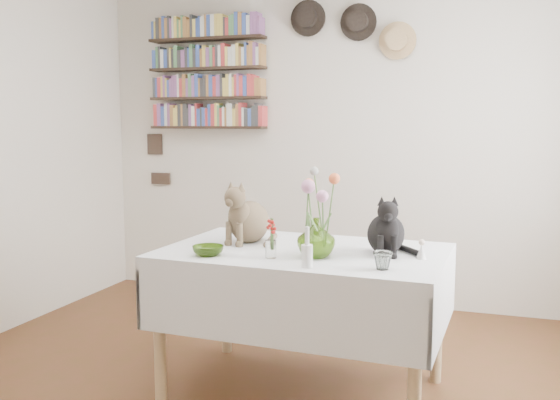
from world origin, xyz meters
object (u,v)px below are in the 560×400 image
at_px(dining_table, 304,285).
at_px(black_cat, 386,223).
at_px(tabby_cat, 249,211).
at_px(bookshelf_unit, 207,73).
at_px(flower_vase, 316,238).

bearing_deg(dining_table, black_cat, 7.20).
relative_size(tabby_cat, black_cat, 1.14).
bearing_deg(tabby_cat, bookshelf_unit, 136.85).
distance_m(dining_table, flower_vase, 0.35).
bearing_deg(black_cat, bookshelf_unit, 124.38).
distance_m(black_cat, bookshelf_unit, 2.57).
distance_m(dining_table, bookshelf_unit, 2.49).
xyz_separation_m(black_cat, flower_vase, (-0.31, -0.21, -0.06)).
height_order(tabby_cat, black_cat, tabby_cat).
relative_size(black_cat, bookshelf_unit, 0.31).
bearing_deg(tabby_cat, black_cat, 10.36).
bearing_deg(black_cat, dining_table, 174.34).
relative_size(dining_table, black_cat, 4.81).
height_order(dining_table, tabby_cat, tabby_cat).
relative_size(dining_table, bookshelf_unit, 1.49).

